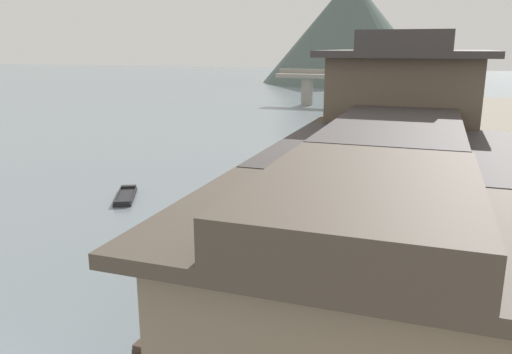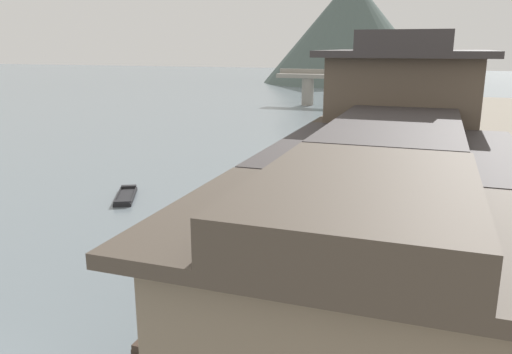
% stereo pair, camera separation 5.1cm
% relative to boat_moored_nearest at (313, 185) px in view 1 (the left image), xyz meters
% --- Properties ---
extents(riverbank_right, '(18.00, 110.00, 0.66)m').
position_rel_boat_moored_nearest_xyz_m(riverbank_right, '(10.97, 6.16, 0.17)').
color(riverbank_right, gray).
rests_on(riverbank_right, ground).
extents(boat_moored_nearest, '(1.85, 5.60, 0.50)m').
position_rel_boat_moored_nearest_xyz_m(boat_moored_nearest, '(0.00, 0.00, 0.00)').
color(boat_moored_nearest, '#232326').
rests_on(boat_moored_nearest, ground).
extents(boat_moored_second, '(1.48, 5.75, 0.73)m').
position_rel_boat_moored_nearest_xyz_m(boat_moored_second, '(-0.27, 22.25, 0.07)').
color(boat_moored_second, brown).
rests_on(boat_moored_second, ground).
extents(boat_moored_third, '(1.15, 5.01, 0.76)m').
position_rel_boat_moored_nearest_xyz_m(boat_moored_third, '(-0.25, -17.45, 0.10)').
color(boat_moored_third, '#423328').
rests_on(boat_moored_third, ground).
extents(boat_moored_far, '(2.52, 3.67, 0.34)m').
position_rel_boat_moored_nearest_xyz_m(boat_moored_far, '(-10.06, -6.15, -0.04)').
color(boat_moored_far, '#232326').
rests_on(boat_moored_far, ground).
extents(boat_midriver_drifting, '(1.52, 4.58, 0.69)m').
position_rel_boat_moored_nearest_xyz_m(boat_midriver_drifting, '(0.02, 28.91, 0.07)').
color(boat_midriver_drifting, '#232326').
rests_on(boat_midriver_drifting, ground).
extents(boat_midriver_upstream, '(1.51, 5.55, 0.50)m').
position_rel_boat_moored_nearest_xyz_m(boat_midriver_upstream, '(-0.23, 12.86, 0.00)').
color(boat_midriver_upstream, '#33281E').
rests_on(boat_midriver_upstream, ground).
extents(boat_upstream_distant, '(1.43, 4.19, 0.41)m').
position_rel_boat_moored_nearest_xyz_m(boat_upstream_distant, '(0.71, 7.70, -0.02)').
color(boat_upstream_distant, brown).
rests_on(boat_upstream_distant, ground).
extents(boat_crossing_west, '(1.28, 5.56, 0.68)m').
position_rel_boat_moored_nearest_xyz_m(boat_crossing_west, '(0.47, -6.82, 0.06)').
color(boat_crossing_west, '#232326').
rests_on(boat_crossing_west, ground).
extents(house_waterfront_nearest, '(7.03, 5.45, 6.14)m').
position_rel_boat_moored_nearest_xyz_m(house_waterfront_nearest, '(6.07, -23.10, 3.51)').
color(house_waterfront_nearest, gray).
rests_on(house_waterfront_nearest, riverbank_right).
extents(house_waterfront_second, '(6.97, 7.69, 6.14)m').
position_rel_boat_moored_nearest_xyz_m(house_waterfront_second, '(6.04, -16.43, 3.49)').
color(house_waterfront_second, '#7F705B').
rests_on(house_waterfront_second, riverbank_right).
extents(house_waterfront_tall, '(6.52, 6.40, 8.74)m').
position_rel_boat_moored_nearest_xyz_m(house_waterfront_tall, '(5.82, -9.87, 4.80)').
color(house_waterfront_tall, brown).
rests_on(house_waterfront_tall, riverbank_right).
extents(mooring_post_dock_near, '(0.20, 0.20, 0.79)m').
position_rel_boat_moored_nearest_xyz_m(mooring_post_dock_near, '(2.32, -17.02, 0.89)').
color(mooring_post_dock_near, '#473828').
rests_on(mooring_post_dock_near, riverbank_right).
extents(mooring_post_dock_mid, '(0.20, 0.20, 0.97)m').
position_rel_boat_moored_nearest_xyz_m(mooring_post_dock_mid, '(2.32, -9.18, 0.98)').
color(mooring_post_dock_mid, '#473828').
rests_on(mooring_post_dock_mid, riverbank_right).
extents(mooring_post_dock_far, '(0.20, 0.20, 0.74)m').
position_rel_boat_moored_nearest_xyz_m(mooring_post_dock_far, '(2.32, -1.32, 0.87)').
color(mooring_post_dock_far, '#473828').
rests_on(mooring_post_dock_far, riverbank_right).
extents(stone_bridge, '(23.68, 2.40, 5.42)m').
position_rel_boat_moored_nearest_xyz_m(stone_bridge, '(-4.65, 46.04, 3.35)').
color(stone_bridge, gray).
rests_on(stone_bridge, ground).
extents(hill_far_west, '(42.47, 42.47, 25.15)m').
position_rel_boat_moored_nearest_xyz_m(hill_far_west, '(-14.24, 98.79, 12.41)').
color(hill_far_west, '#4C5B56').
rests_on(hill_far_west, ground).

